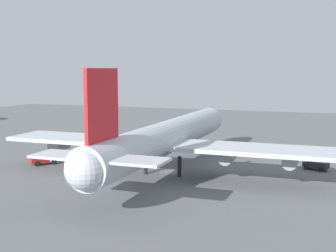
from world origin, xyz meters
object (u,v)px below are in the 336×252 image
object	(u,v)px
cargo_airplane	(167,138)
safety_cone_nose	(200,145)
baggage_tug	(45,158)
catering_truck	(315,164)

from	to	relation	value
cargo_airplane	safety_cone_nose	size ratio (longest dim) A/B	110.03
baggage_tug	catering_truck	distance (m)	52.06
cargo_airplane	safety_cone_nose	distance (m)	29.80
baggage_tug	catering_truck	size ratio (longest dim) A/B	1.06
baggage_tug	safety_cone_nose	xyz separation A→B (m)	(31.09, -22.89, -0.94)
catering_truck	safety_cone_nose	world-z (taller)	catering_truck
baggage_tug	safety_cone_nose	distance (m)	38.62
cargo_airplane	catering_truck	world-z (taller)	cargo_airplane
baggage_tug	catering_truck	xyz separation A→B (m)	(13.47, -50.29, -0.15)
safety_cone_nose	cargo_airplane	bearing A→B (deg)	-175.74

